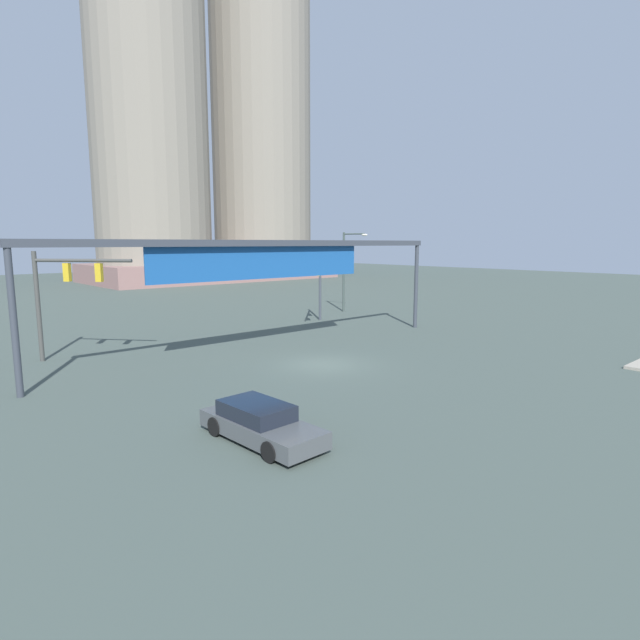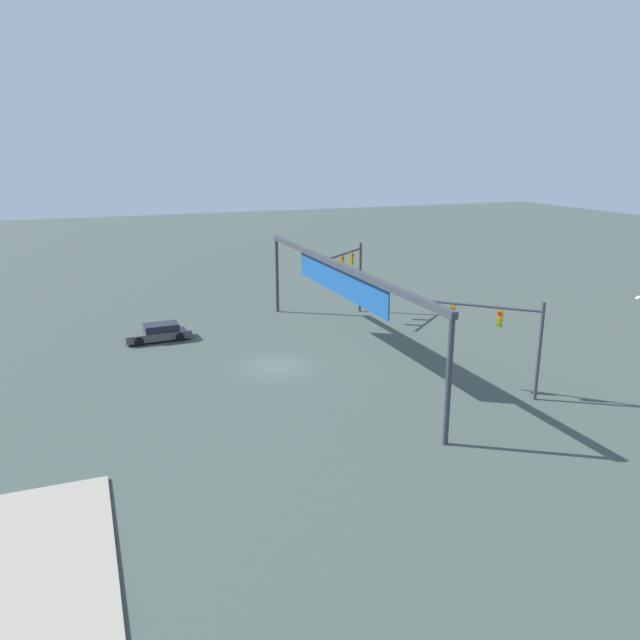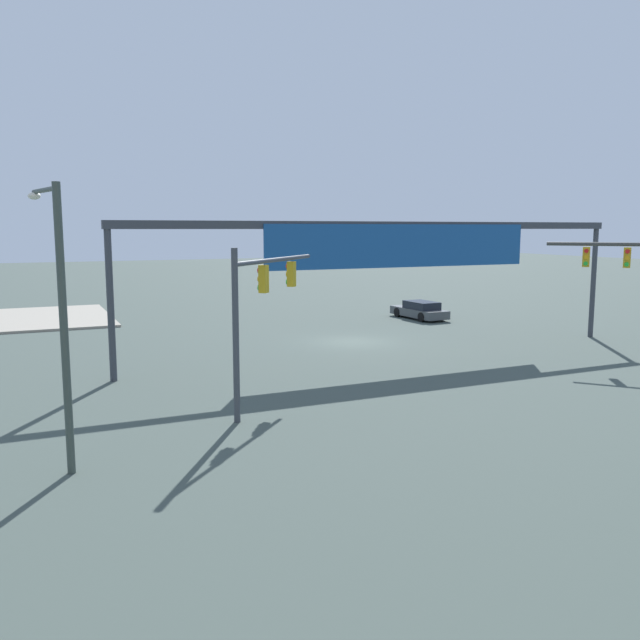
{
  "view_description": "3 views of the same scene",
  "coord_description": "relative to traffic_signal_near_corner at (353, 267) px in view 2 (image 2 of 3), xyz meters",
  "views": [
    {
      "loc": [
        -17.35,
        -19.13,
        6.28
      ],
      "look_at": [
        -0.16,
        0.07,
        2.36
      ],
      "focal_mm": 28.56,
      "sensor_mm": 36.0,
      "label": 1
    },
    {
      "loc": [
        35.49,
        -10.84,
        13.36
      ],
      "look_at": [
        2.96,
        1.78,
        3.66
      ],
      "focal_mm": 34.71,
      "sensor_mm": 36.0,
      "label": 2
    },
    {
      "loc": [
        16.29,
        31.17,
        6.12
      ],
      "look_at": [
        2.88,
        1.98,
        1.62
      ],
      "focal_mm": 36.82,
      "sensor_mm": 36.0,
      "label": 3
    }
  ],
  "objects": [
    {
      "name": "overhead_sign_gantry",
      "position": [
        9.63,
        -5.42,
        1.43
      ],
      "size": [
        26.53,
        0.43,
        6.44
      ],
      "color": "#343941",
      "rests_on": "ground"
    },
    {
      "name": "sedan_car_approaching",
      "position": [
        1.38,
        -15.92,
        -3.45
      ],
      "size": [
        1.97,
        4.67,
        1.21
      ],
      "rotation": [
        0.0,
        0.0,
        -1.53
      ],
      "color": "#45494B",
      "rests_on": "ground"
    },
    {
      "name": "ground_plane",
      "position": [
        9.78,
        -9.65,
        -4.02
      ],
      "size": [
        195.57,
        195.57,
        0.0
      ],
      "primitive_type": "plane",
      "color": "#404D46"
    },
    {
      "name": "traffic_signal_near_corner",
      "position": [
        0.0,
        0.0,
        0.0
      ],
      "size": [
        3.7,
        4.25,
        5.86
      ],
      "rotation": [
        0.0,
        0.0,
        -0.86
      ],
      "color": "#3E3F3C",
      "rests_on": "ground"
    },
    {
      "name": "traffic_signal_opposite_side",
      "position": [
        18.64,
        0.58,
        -0.12
      ],
      "size": [
        4.75,
        4.96,
        5.53
      ],
      "rotation": [
        0.0,
        0.0,
        -2.33
      ],
      "color": "#393F48",
      "rests_on": "ground"
    }
  ]
}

